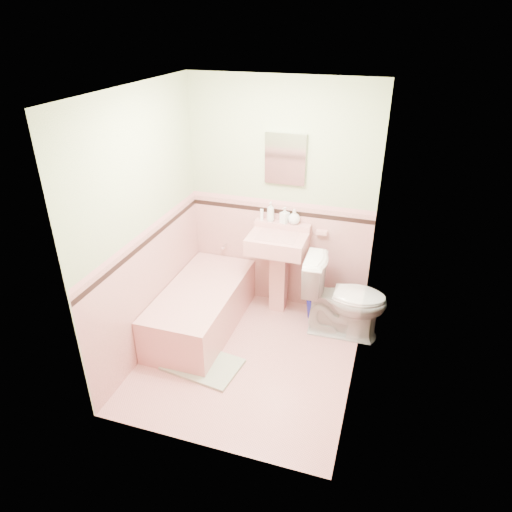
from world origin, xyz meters
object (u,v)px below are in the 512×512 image
(soap_bottle_mid, at_px, (285,215))
(shoe, at_px, (202,353))
(soap_bottle_right, at_px, (294,217))
(bathtub, at_px, (202,309))
(sink, at_px, (277,274))
(toilet, at_px, (345,298))
(soap_bottle_left, at_px, (271,212))
(medicine_cabinet, at_px, (285,159))
(bucket, at_px, (317,307))

(soap_bottle_mid, xyz_separation_m, shoe, (-0.50, -1.18, -1.04))
(soap_bottle_mid, distance_m, soap_bottle_right, 0.10)
(bathtub, bearing_deg, sink, 37.93)
(soap_bottle_mid, height_order, toilet, soap_bottle_mid)
(shoe, bearing_deg, toilet, 52.84)
(bathtub, xyz_separation_m, soap_bottle_left, (0.54, 0.71, 0.90))
(bathtub, height_order, medicine_cabinet, medicine_cabinet)
(soap_bottle_right, bearing_deg, shoe, -117.02)
(medicine_cabinet, distance_m, soap_bottle_left, 0.59)
(bathtub, height_order, soap_bottle_left, soap_bottle_left)
(sink, bearing_deg, medicine_cabinet, 90.00)
(sink, relative_size, bucket, 3.83)
(toilet, bearing_deg, soap_bottle_left, 66.77)
(medicine_cabinet, bearing_deg, shoe, -111.65)
(bathtub, xyz_separation_m, shoe, (0.20, -0.47, -0.16))
(sink, xyz_separation_m, soap_bottle_left, (-0.14, 0.18, 0.65))
(bathtub, relative_size, soap_bottle_mid, 8.67)
(sink, height_order, soap_bottle_mid, soap_bottle_mid)
(sink, height_order, medicine_cabinet, medicine_cabinet)
(soap_bottle_left, distance_m, bucket, 1.17)
(shoe, bearing_deg, soap_bottle_mid, 86.32)
(bucket, bearing_deg, soap_bottle_mid, 160.01)
(soap_bottle_right, xyz_separation_m, toilet, (0.64, -0.35, -0.67))
(soap_bottle_right, xyz_separation_m, shoe, (-0.60, -1.18, -1.04))
(sink, distance_m, soap_bottle_left, 0.69)
(soap_bottle_right, height_order, shoe, soap_bottle_right)
(shoe, bearing_deg, medicine_cabinet, 87.54)
(sink, xyz_separation_m, soap_bottle_right, (0.12, 0.18, 0.62))
(shoe, bearing_deg, bathtub, 132.06)
(soap_bottle_left, height_order, toilet, soap_bottle_left)
(shoe, bearing_deg, soap_bottle_left, 92.96)
(bucket, height_order, shoe, bucket)
(bathtub, distance_m, shoe, 0.54)
(bathtub, bearing_deg, soap_bottle_left, 52.60)
(bathtub, bearing_deg, shoe, -67.13)
(soap_bottle_right, distance_m, toilet, 0.99)
(sink, bearing_deg, toilet, -12.96)
(medicine_cabinet, bearing_deg, bathtub, -132.58)
(bathtub, distance_m, sink, 0.90)
(medicine_cabinet, xyz_separation_m, bucket, (0.46, -0.19, -1.58))
(soap_bottle_left, bearing_deg, soap_bottle_mid, 0.00)
(toilet, xyz_separation_m, shoe, (-1.24, -0.83, -0.37))
(bucket, xyz_separation_m, shoe, (-0.94, -1.02, -0.06))
(soap_bottle_left, bearing_deg, bathtub, -127.40)
(sink, height_order, shoe, sink)
(soap_bottle_left, height_order, soap_bottle_right, soap_bottle_left)
(bathtub, height_order, soap_bottle_right, soap_bottle_right)
(bucket, bearing_deg, soap_bottle_left, 164.94)
(sink, relative_size, shoe, 5.88)
(soap_bottle_mid, bearing_deg, soap_bottle_right, 0.00)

